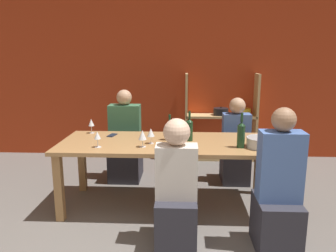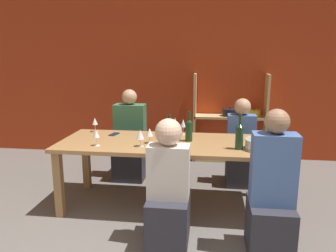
{
  "view_description": "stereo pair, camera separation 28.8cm",
  "coord_description": "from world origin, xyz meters",
  "px_view_note": "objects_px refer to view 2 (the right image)",
  "views": [
    {
      "loc": [
        0.35,
        -1.49,
        1.65
      ],
      "look_at": [
        0.18,
        2.0,
        0.89
      ],
      "focal_mm": 35.0,
      "sensor_mm": 36.0,
      "label": 1
    },
    {
      "loc": [
        0.63,
        -1.46,
        1.65
      ],
      "look_at": [
        0.18,
        2.0,
        0.89
      ],
      "focal_mm": 35.0,
      "sensor_mm": 36.0,
      "label": 2
    }
  ],
  "objects_px": {
    "wine_glass_white_b": "(150,133)",
    "person_far_b": "(131,146)",
    "mixing_bowl": "(260,144)",
    "wine_glass_red_a": "(175,122)",
    "wine_bottle_amber": "(170,130)",
    "person_near_a": "(168,197)",
    "wine_glass_white_a": "(96,135)",
    "person_far_a": "(240,152)",
    "wine_bottle_green": "(239,136)",
    "dining_table": "(167,149)",
    "wine_glass_empty_a": "(140,135)",
    "shelf_unit": "(229,131)",
    "person_near_b": "(271,202)",
    "cell_phone": "(114,134)",
    "wine_glass_white_c": "(183,124)",
    "wine_bottle_dark": "(189,129)",
    "wine_glass_empty_b": "(95,122)"
  },
  "relations": [
    {
      "from": "dining_table",
      "to": "mixing_bowl",
      "type": "relative_size",
      "value": 7.98
    },
    {
      "from": "wine_bottle_amber",
      "to": "person_near_a",
      "type": "bearing_deg",
      "value": -83.46
    },
    {
      "from": "wine_glass_white_b",
      "to": "person_far_b",
      "type": "relative_size",
      "value": 0.13
    },
    {
      "from": "cell_phone",
      "to": "wine_bottle_green",
      "type": "bearing_deg",
      "value": -17.0
    },
    {
      "from": "wine_bottle_dark",
      "to": "wine_glass_red_a",
      "type": "height_order",
      "value": "wine_bottle_dark"
    },
    {
      "from": "cell_phone",
      "to": "person_far_b",
      "type": "bearing_deg",
      "value": 85.54
    },
    {
      "from": "mixing_bowl",
      "to": "wine_glass_red_a",
      "type": "bearing_deg",
      "value": 147.47
    },
    {
      "from": "wine_glass_empty_a",
      "to": "person_far_a",
      "type": "relative_size",
      "value": 0.16
    },
    {
      "from": "person_far_a",
      "to": "wine_glass_white_b",
      "type": "bearing_deg",
      "value": 40.02
    },
    {
      "from": "person_far_a",
      "to": "wine_bottle_green",
      "type": "bearing_deg",
      "value": 83.5
    },
    {
      "from": "person_far_a",
      "to": "wine_glass_empty_b",
      "type": "bearing_deg",
      "value": 13.53
    },
    {
      "from": "mixing_bowl",
      "to": "person_near_b",
      "type": "bearing_deg",
      "value": -87.09
    },
    {
      "from": "wine_glass_red_a",
      "to": "cell_phone",
      "type": "relative_size",
      "value": 1.16
    },
    {
      "from": "wine_glass_white_c",
      "to": "person_far_b",
      "type": "distance_m",
      "value": 0.99
    },
    {
      "from": "wine_glass_empty_a",
      "to": "wine_bottle_dark",
      "type": "bearing_deg",
      "value": 30.21
    },
    {
      "from": "wine_glass_white_b",
      "to": "shelf_unit",
      "type": "bearing_deg",
      "value": 62.9
    },
    {
      "from": "wine_glass_white_b",
      "to": "wine_glass_empty_b",
      "type": "distance_m",
      "value": 0.87
    },
    {
      "from": "person_near_a",
      "to": "dining_table",
      "type": "bearing_deg",
      "value": 98.77
    },
    {
      "from": "wine_glass_white_b",
      "to": "wine_bottle_dark",
      "type": "bearing_deg",
      "value": 19.12
    },
    {
      "from": "person_far_b",
      "to": "cell_phone",
      "type": "bearing_deg",
      "value": 85.54
    },
    {
      "from": "wine_glass_white_a",
      "to": "person_far_a",
      "type": "relative_size",
      "value": 0.14
    },
    {
      "from": "wine_bottle_green",
      "to": "person_near_a",
      "type": "height_order",
      "value": "person_near_a"
    },
    {
      "from": "shelf_unit",
      "to": "wine_glass_empty_b",
      "type": "distance_m",
      "value": 2.21
    },
    {
      "from": "wine_glass_empty_a",
      "to": "person_near_a",
      "type": "xyz_separation_m",
      "value": [
        0.35,
        -0.51,
        -0.43
      ]
    },
    {
      "from": "dining_table",
      "to": "wine_glass_white_c",
      "type": "relative_size",
      "value": 12.42
    },
    {
      "from": "wine_bottle_dark",
      "to": "cell_phone",
      "type": "height_order",
      "value": "wine_bottle_dark"
    },
    {
      "from": "wine_glass_red_a",
      "to": "person_near_a",
      "type": "height_order",
      "value": "person_near_a"
    },
    {
      "from": "wine_bottle_green",
      "to": "wine_bottle_dark",
      "type": "xyz_separation_m",
      "value": [
        -0.51,
        0.25,
        -0.01
      ]
    },
    {
      "from": "wine_glass_white_a",
      "to": "wine_glass_red_a",
      "type": "relative_size",
      "value": 0.86
    },
    {
      "from": "shelf_unit",
      "to": "person_near_b",
      "type": "height_order",
      "value": "shelf_unit"
    },
    {
      "from": "mixing_bowl",
      "to": "wine_bottle_green",
      "type": "height_order",
      "value": "wine_bottle_green"
    },
    {
      "from": "dining_table",
      "to": "wine_bottle_amber",
      "type": "xyz_separation_m",
      "value": [
        0.02,
        0.08,
        0.2
      ]
    },
    {
      "from": "person_far_a",
      "to": "person_far_b",
      "type": "bearing_deg",
      "value": -1.61
    },
    {
      "from": "person_far_b",
      "to": "wine_glass_white_a",
      "type": "bearing_deg",
      "value": 85.45
    },
    {
      "from": "person_far_b",
      "to": "wine_glass_empty_a",
      "type": "bearing_deg",
      "value": 109.37
    },
    {
      "from": "wine_glass_white_b",
      "to": "person_far_a",
      "type": "height_order",
      "value": "person_far_a"
    },
    {
      "from": "wine_glass_white_b",
      "to": "mixing_bowl",
      "type": "bearing_deg",
      "value": -5.14
    },
    {
      "from": "mixing_bowl",
      "to": "wine_glass_white_b",
      "type": "height_order",
      "value": "wine_glass_white_b"
    },
    {
      "from": "wine_bottle_amber",
      "to": "person_near_b",
      "type": "relative_size",
      "value": 0.23
    },
    {
      "from": "wine_glass_white_b",
      "to": "person_far_b",
      "type": "height_order",
      "value": "person_far_b"
    },
    {
      "from": "wine_glass_empty_a",
      "to": "person_far_b",
      "type": "height_order",
      "value": "person_far_b"
    },
    {
      "from": "person_far_b",
      "to": "wine_glass_white_c",
      "type": "bearing_deg",
      "value": 147.25
    },
    {
      "from": "wine_bottle_dark",
      "to": "wine_glass_red_a",
      "type": "xyz_separation_m",
      "value": [
        -0.19,
        0.33,
        0.01
      ]
    },
    {
      "from": "wine_glass_empty_a",
      "to": "wine_glass_empty_b",
      "type": "distance_m",
      "value": 0.89
    },
    {
      "from": "wine_glass_white_c",
      "to": "person_far_a",
      "type": "bearing_deg",
      "value": 32.09
    },
    {
      "from": "dining_table",
      "to": "mixing_bowl",
      "type": "height_order",
      "value": "mixing_bowl"
    },
    {
      "from": "wine_glass_white_c",
      "to": "person_near_b",
      "type": "bearing_deg",
      "value": -53.28
    },
    {
      "from": "wine_glass_red_a",
      "to": "dining_table",
      "type": "bearing_deg",
      "value": -96.57
    },
    {
      "from": "wine_glass_white_c",
      "to": "wine_glass_red_a",
      "type": "distance_m",
      "value": 0.12
    },
    {
      "from": "wine_bottle_green",
      "to": "cell_phone",
      "type": "xyz_separation_m",
      "value": [
        -1.39,
        0.43,
        -0.13
      ]
    }
  ]
}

